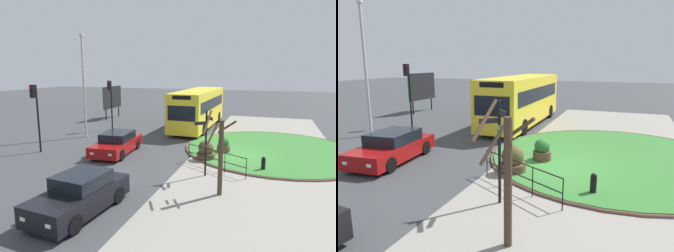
% 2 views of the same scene
% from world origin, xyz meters
% --- Properties ---
extents(ground, '(120.00, 120.00, 0.00)m').
position_xyz_m(ground, '(0.00, 0.00, 0.00)').
color(ground, '#3D3F42').
extents(sidewalk_paving, '(32.00, 8.24, 0.02)m').
position_xyz_m(sidewalk_paving, '(0.00, -1.88, 0.01)').
color(sidewalk_paving, gray).
rests_on(sidewalk_paving, ground).
extents(grass_island, '(10.73, 10.73, 0.10)m').
position_xyz_m(grass_island, '(2.14, -2.27, 0.05)').
color(grass_island, '#387A33').
rests_on(grass_island, ground).
extents(grass_kerb_ring, '(11.04, 11.04, 0.11)m').
position_xyz_m(grass_kerb_ring, '(2.14, -2.27, 0.06)').
color(grass_kerb_ring, brown).
rests_on(grass_kerb_ring, ground).
extents(signpost_directional, '(0.59, 0.88, 3.21)m').
position_xyz_m(signpost_directional, '(-3.92, 0.74, 1.87)').
color(signpost_directional, black).
rests_on(signpost_directional, ground).
extents(bollard_foreground, '(0.21, 0.21, 0.75)m').
position_xyz_m(bollard_foreground, '(-2.18, -1.87, 0.38)').
color(bollard_foreground, black).
rests_on(bollard_foreground, ground).
extents(railing_grass_edge, '(1.87, 3.30, 1.02)m').
position_xyz_m(railing_grass_edge, '(-2.76, 0.48, 0.66)').
color(railing_grass_edge, black).
rests_on(railing_grass_edge, ground).
extents(bus_yellow, '(10.30, 2.67, 3.31)m').
position_xyz_m(bus_yellow, '(8.12, 4.05, 1.78)').
color(bus_yellow, yellow).
rests_on(bus_yellow, ground).
extents(car_far_lane, '(4.36, 2.19, 1.30)m').
position_xyz_m(car_far_lane, '(-1.73, 6.73, 0.62)').
color(car_far_lane, maroon).
rests_on(car_far_lane, ground).
extents(traffic_light_near, '(0.49, 0.30, 4.17)m').
position_xyz_m(traffic_light_near, '(4.47, 10.74, 3.04)').
color(traffic_light_near, black).
rests_on(traffic_light_near, ground).
extents(lamppost_tall, '(0.32, 0.32, 7.65)m').
position_xyz_m(lamppost_tall, '(1.49, 11.18, 4.12)').
color(lamppost_tall, '#B7B7BC').
rests_on(lamppost_tall, ground).
extents(billboard_right, '(3.61, 0.18, 3.37)m').
position_xyz_m(billboard_right, '(10.00, 13.78, 2.18)').
color(billboard_right, black).
rests_on(billboard_right, ground).
extents(planter_near_signpost, '(1.04, 1.04, 1.13)m').
position_xyz_m(planter_near_signpost, '(-1.25, 1.28, 0.50)').
color(planter_near_signpost, brown).
rests_on(planter_near_signpost, ground).
extents(planter_kerbside, '(0.79, 0.79, 1.04)m').
position_xyz_m(planter_kerbside, '(0.49, 0.57, 0.48)').
color(planter_kerbside, brown).
rests_on(planter_kerbside, ground).
extents(street_tree_bare, '(1.19, 1.20, 3.41)m').
position_xyz_m(street_tree_bare, '(-5.83, -0.24, 1.78)').
color(street_tree_bare, '#423323').
rests_on(street_tree_bare, ground).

